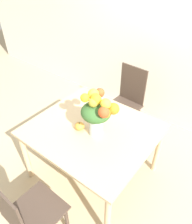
{
  "coord_description": "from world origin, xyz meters",
  "views": [
    {
      "loc": [
        1.09,
        -1.33,
        2.29
      ],
      "look_at": [
        0.07,
        -0.04,
        1.01
      ],
      "focal_mm": 35.0,
      "sensor_mm": 36.0,
      "label": 1
    }
  ],
  "objects_px": {
    "flower_vase": "(97,112)",
    "dining_chair_near_window": "(126,102)",
    "dining_chair_far_side": "(28,215)",
    "pumpkin": "(80,126)"
  },
  "relations": [
    {
      "from": "flower_vase",
      "to": "dining_chair_near_window",
      "type": "distance_m",
      "value": 1.09
    },
    {
      "from": "flower_vase",
      "to": "dining_chair_near_window",
      "type": "xyz_separation_m",
      "value": [
        -0.21,
        0.95,
        -0.5
      ]
    },
    {
      "from": "flower_vase",
      "to": "dining_chair_near_window",
      "type": "bearing_deg",
      "value": 102.6
    },
    {
      "from": "flower_vase",
      "to": "dining_chair_near_window",
      "type": "height_order",
      "value": "flower_vase"
    },
    {
      "from": "flower_vase",
      "to": "pumpkin",
      "type": "xyz_separation_m",
      "value": [
        -0.19,
        -0.06,
        -0.24
      ]
    },
    {
      "from": "pumpkin",
      "to": "dining_chair_near_window",
      "type": "height_order",
      "value": "dining_chair_near_window"
    },
    {
      "from": "flower_vase",
      "to": "dining_chair_far_side",
      "type": "relative_size",
      "value": 0.49
    },
    {
      "from": "dining_chair_near_window",
      "to": "dining_chair_far_side",
      "type": "xyz_separation_m",
      "value": [
        0.22,
        -1.88,
        0.0
      ]
    },
    {
      "from": "flower_vase",
      "to": "dining_chair_far_side",
      "type": "distance_m",
      "value": 1.06
    },
    {
      "from": "flower_vase",
      "to": "dining_chair_near_window",
      "type": "relative_size",
      "value": 0.49
    }
  ]
}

